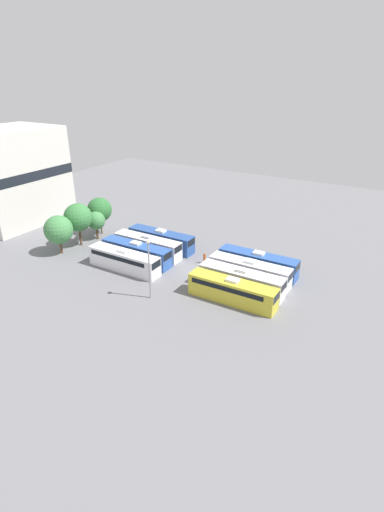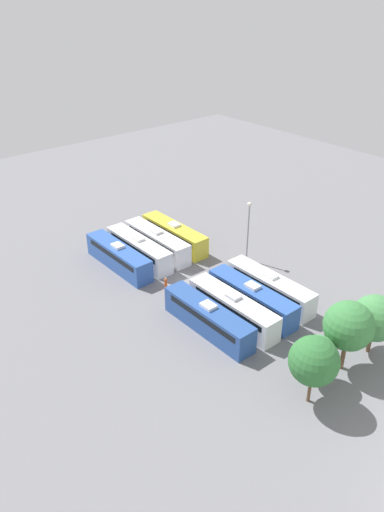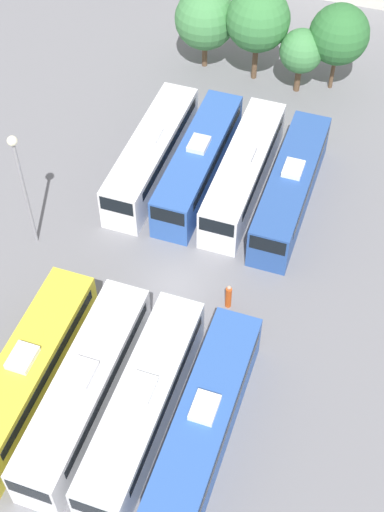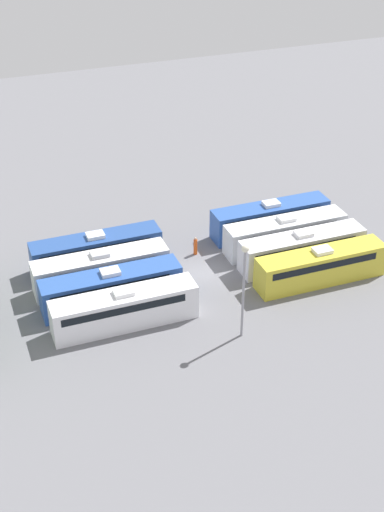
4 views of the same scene
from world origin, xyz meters
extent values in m
plane|color=slate|center=(0.00, 0.00, 0.00)|extent=(127.03, 127.03, 0.00)
cube|color=gold|center=(-4.83, -9.13, 1.51)|extent=(2.49, 11.92, 3.02)
cube|color=black|center=(-4.83, -8.84, 2.34)|extent=(2.53, 10.13, 0.66)
cube|color=black|center=(-4.83, -15.09, 2.34)|extent=(2.19, 0.08, 1.06)
cube|color=white|center=(-4.83, -9.13, 3.20)|extent=(1.20, 1.60, 0.35)
cube|color=silver|center=(-1.65, -8.98, 1.51)|extent=(2.49, 11.92, 3.02)
cube|color=black|center=(-1.65, -8.68, 2.34)|extent=(2.53, 10.13, 0.66)
cube|color=black|center=(-1.65, -14.93, 2.34)|extent=(2.19, 0.08, 1.06)
cube|color=silver|center=(-1.65, -8.98, 3.20)|extent=(1.20, 1.60, 0.35)
cube|color=silver|center=(1.46, -8.83, 1.51)|extent=(2.49, 11.92, 3.02)
cube|color=black|center=(1.46, -8.54, 2.34)|extent=(2.53, 10.13, 0.66)
cube|color=black|center=(1.46, -14.79, 2.34)|extent=(2.19, 0.08, 1.06)
cube|color=white|center=(1.46, -8.83, 3.20)|extent=(1.20, 1.60, 0.35)
cube|color=#2D56A8|center=(4.66, -8.82, 1.51)|extent=(2.49, 11.92, 3.02)
cube|color=black|center=(4.66, -8.52, 2.34)|extent=(2.53, 10.13, 0.66)
cube|color=black|center=(4.66, -14.77, 2.34)|extent=(2.19, 0.08, 1.06)
cube|color=white|center=(4.66, -8.82, 3.20)|extent=(1.20, 1.60, 0.35)
cube|color=white|center=(-4.88, 8.87, 1.51)|extent=(2.49, 11.92, 3.02)
cube|color=black|center=(-4.88, 9.16, 2.34)|extent=(2.53, 10.13, 0.66)
cube|color=black|center=(-4.88, 2.91, 2.34)|extent=(2.19, 0.08, 1.06)
cube|color=white|center=(-4.88, 8.87, 3.20)|extent=(1.20, 1.60, 0.35)
cube|color=#2D56A8|center=(-1.63, 9.08, 1.51)|extent=(2.49, 11.92, 3.02)
cube|color=black|center=(-1.63, 9.38, 2.34)|extent=(2.53, 10.13, 0.66)
cube|color=black|center=(-1.63, 3.13, 2.34)|extent=(2.19, 0.08, 1.06)
cube|color=silver|center=(-1.63, 9.08, 3.20)|extent=(1.20, 1.60, 0.35)
cube|color=white|center=(1.45, 9.19, 1.51)|extent=(2.49, 11.92, 3.02)
cube|color=black|center=(1.45, 9.48, 2.34)|extent=(2.53, 10.13, 0.66)
cube|color=black|center=(1.45, 3.23, 2.34)|extent=(2.19, 0.08, 1.06)
cube|color=#B2B2B7|center=(1.45, 9.19, 3.20)|extent=(1.20, 1.60, 0.35)
cube|color=#284C93|center=(4.71, 8.77, 1.51)|extent=(2.49, 11.92, 3.02)
cube|color=black|center=(4.71, 9.06, 2.34)|extent=(2.53, 10.13, 0.66)
cube|color=black|center=(4.71, 2.82, 2.34)|extent=(2.19, 0.08, 1.06)
cube|color=white|center=(4.71, 8.77, 3.20)|extent=(1.20, 1.60, 0.35)
cylinder|color=#CC4C19|center=(3.37, -0.41, 0.78)|extent=(0.36, 0.36, 1.57)
sphere|color=tan|center=(3.37, -0.41, 1.69)|extent=(0.24, 0.24, 0.24)
cylinder|color=gray|center=(-9.53, 0.57, 3.97)|extent=(0.20, 0.20, 7.95)
sphere|color=#EAE5C6|center=(-9.53, 0.57, 8.13)|extent=(0.60, 0.60, 0.60)
cylinder|color=brown|center=(-5.41, 21.88, 1.25)|extent=(0.41, 0.41, 2.51)
sphere|color=#428447|center=(-5.41, 21.88, 4.15)|extent=(4.68, 4.68, 4.68)
cylinder|color=brown|center=(-1.25, 21.59, 1.70)|extent=(0.43, 0.43, 3.39)
sphere|color=#387A3D|center=(-1.25, 21.59, 5.06)|extent=(4.77, 4.77, 4.77)
cylinder|color=brown|center=(2.31, 21.07, 1.17)|extent=(0.46, 0.46, 2.33)
sphere|color=#428447|center=(2.31, 21.07, 3.48)|extent=(3.26, 3.26, 3.26)
cylinder|color=brown|center=(4.70, 22.28, 1.53)|extent=(0.31, 0.31, 3.07)
sphere|color=#2D6B33|center=(4.70, 22.28, 4.62)|extent=(4.44, 4.44, 4.44)
cube|color=beige|center=(1.76, 41.62, 8.98)|extent=(17.90, 13.78, 17.96)
cube|color=black|center=(1.76, 41.62, 9.88)|extent=(17.96, 13.84, 1.80)
camera|label=1|loc=(-46.22, -27.80, 27.44)|focal=28.00mm
camera|label=2|loc=(33.84, 40.74, 33.09)|focal=35.00mm
camera|label=3|loc=(9.41, -24.54, 33.54)|focal=50.00mm
camera|label=4|loc=(-50.38, 20.19, 35.50)|focal=50.00mm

